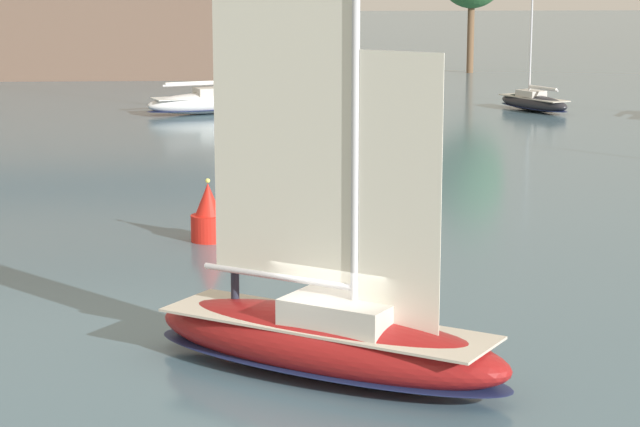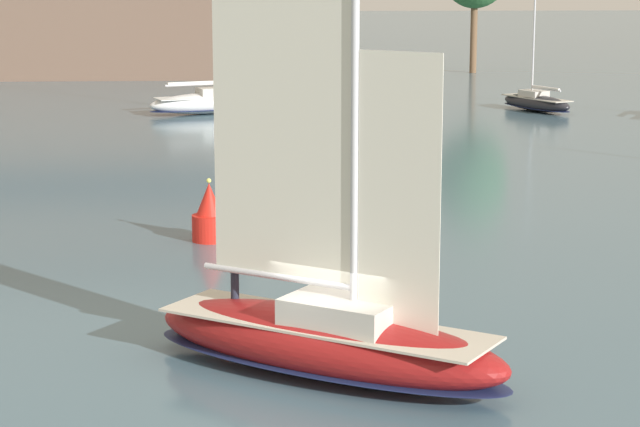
% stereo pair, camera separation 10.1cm
% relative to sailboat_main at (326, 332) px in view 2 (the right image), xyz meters
% --- Properties ---
extents(ground_plane, '(400.00, 400.00, 0.00)m').
position_rel_sailboat_main_xyz_m(ground_plane, '(-0.01, 0.00, -1.00)').
color(ground_plane, slate).
extents(sailboat_main, '(9.00, 7.09, 12.49)m').
position_rel_sailboat_main_xyz_m(sailboat_main, '(0.00, 0.00, 0.00)').
color(sailboat_main, maroon).
rests_on(sailboat_main, ground).
extents(sailboat_moored_near_marina, '(4.26, 6.15, 8.33)m').
position_rel_sailboat_main_xyz_m(sailboat_moored_near_marina, '(15.59, 49.50, -0.44)').
color(sailboat_moored_near_marina, '#232328').
rests_on(sailboat_moored_near_marina, ground).
extents(sailboat_moored_mid_channel, '(7.89, 4.77, 10.51)m').
position_rel_sailboat_main_xyz_m(sailboat_moored_mid_channel, '(-4.67, 49.14, -0.29)').
color(sailboat_moored_mid_channel, silver).
rests_on(sailboat_moored_mid_channel, ground).
extents(channel_buoy, '(1.19, 1.19, 2.14)m').
position_rel_sailboat_main_xyz_m(channel_buoy, '(-3.23, 13.92, -0.15)').
color(channel_buoy, red).
rests_on(channel_buoy, ground).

